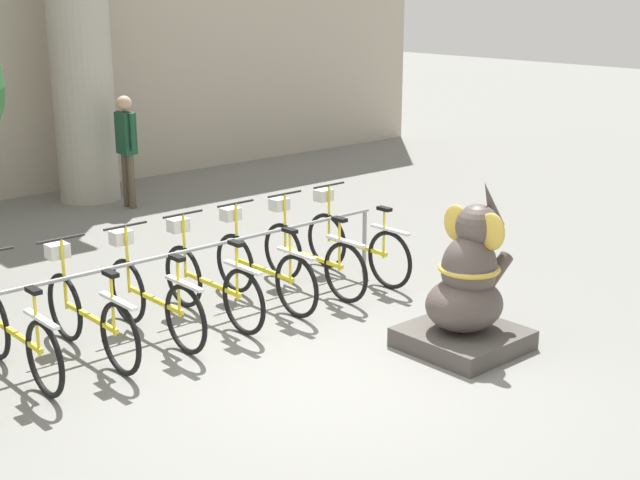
# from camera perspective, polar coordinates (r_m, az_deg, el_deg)

# --- Properties ---
(ground_plane) EXTENTS (60.00, 60.00, 0.00)m
(ground_plane) POSITION_cam_1_polar(r_m,az_deg,el_deg) (8.00, 0.30, -8.69)
(ground_plane) COLOR slate
(column_right) EXTENTS (1.19, 1.19, 5.16)m
(column_right) POSITION_cam_1_polar(r_m,az_deg,el_deg) (14.59, -15.17, 12.62)
(column_right) COLOR #ADA899
(column_right) RESTS_ON ground_plane
(bike_rack) EXTENTS (5.46, 0.05, 0.77)m
(bike_rack) POSITION_cam_1_polar(r_m,az_deg,el_deg) (9.08, -9.29, -1.56)
(bike_rack) COLOR gray
(bike_rack) RESTS_ON ground_plane
(bicycle_1) EXTENTS (0.48, 1.75, 1.05)m
(bicycle_1) POSITION_cam_1_polar(r_m,az_deg,el_deg) (8.31, -18.92, -5.59)
(bicycle_1) COLOR black
(bicycle_1) RESTS_ON ground_plane
(bicycle_2) EXTENTS (0.48, 1.75, 1.05)m
(bicycle_2) POSITION_cam_1_polar(r_m,az_deg,el_deg) (8.55, -14.58, -4.61)
(bicycle_2) COLOR black
(bicycle_2) RESTS_ON ground_plane
(bicycle_3) EXTENTS (0.48, 1.75, 1.05)m
(bicycle_3) POSITION_cam_1_polar(r_m,az_deg,el_deg) (8.87, -10.65, -3.60)
(bicycle_3) COLOR black
(bicycle_3) RESTS_ON ground_plane
(bicycle_4) EXTENTS (0.48, 1.75, 1.05)m
(bicycle_4) POSITION_cam_1_polar(r_m,az_deg,el_deg) (9.24, -7.06, -2.64)
(bicycle_4) COLOR black
(bicycle_4) RESTS_ON ground_plane
(bicycle_5) EXTENTS (0.48, 1.75, 1.05)m
(bicycle_5) POSITION_cam_1_polar(r_m,az_deg,el_deg) (9.64, -3.72, -1.76)
(bicycle_5) COLOR black
(bicycle_5) RESTS_ON ground_plane
(bicycle_6) EXTENTS (0.48, 1.75, 1.05)m
(bicycle_6) POSITION_cam_1_polar(r_m,az_deg,el_deg) (10.06, -0.59, -0.97)
(bicycle_6) COLOR black
(bicycle_6) RESTS_ON ground_plane
(bicycle_7) EXTENTS (0.48, 1.75, 1.05)m
(bicycle_7) POSITION_cam_1_polar(r_m,az_deg,el_deg) (10.51, 2.24, -0.23)
(bicycle_7) COLOR black
(bicycle_7) RESTS_ON ground_plane
(elephant_statue) EXTENTS (1.02, 1.02, 1.62)m
(elephant_statue) POSITION_cam_1_polar(r_m,az_deg,el_deg) (8.54, 9.41, -3.36)
(elephant_statue) COLOR #4C4742
(elephant_statue) RESTS_ON ground_plane
(person_pedestrian) EXTENTS (0.23, 0.47, 1.74)m
(person_pedestrian) POSITION_cam_1_polar(r_m,az_deg,el_deg) (14.04, -12.29, 6.22)
(person_pedestrian) COLOR brown
(person_pedestrian) RESTS_ON ground_plane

